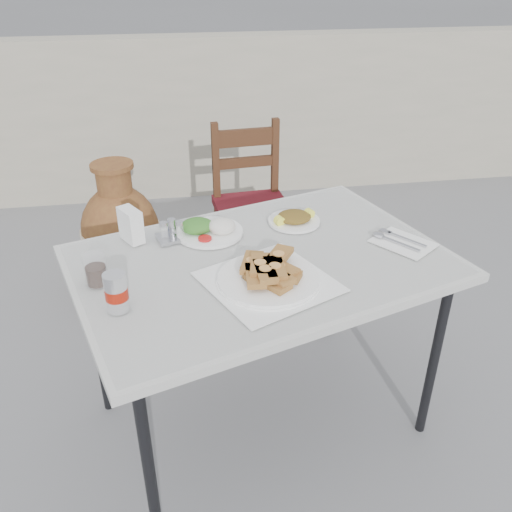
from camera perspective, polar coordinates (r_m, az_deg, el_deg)
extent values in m
plane|color=slate|center=(2.47, 3.96, -15.56)|extent=(80.00, 80.00, 0.00)
cylinder|color=black|center=(1.80, -11.16, -21.44)|extent=(0.04, 0.04, 0.74)
cylinder|color=black|center=(2.23, 18.23, -10.38)|extent=(0.04, 0.04, 0.74)
cylinder|color=black|center=(2.31, -16.41, -8.45)|extent=(0.04, 0.04, 0.74)
cylinder|color=black|center=(2.66, 7.88, -1.83)|extent=(0.04, 0.04, 0.74)
cube|color=white|center=(1.94, 0.60, -0.76)|extent=(1.51, 1.24, 0.03)
cube|color=white|center=(1.93, 0.60, -0.29)|extent=(1.45, 1.18, 0.01)
cube|color=white|center=(1.80, 1.29, -2.70)|extent=(0.51, 0.51, 0.00)
cylinder|color=white|center=(1.79, 1.30, -2.43)|extent=(0.34, 0.34, 0.02)
cylinder|color=white|center=(1.79, 1.30, -2.57)|extent=(0.35, 0.35, 0.01)
cylinder|color=white|center=(2.10, -4.89, 2.51)|extent=(0.26, 0.26, 0.01)
ellipsoid|color=white|center=(2.08, -3.61, 3.15)|extent=(0.11, 0.11, 0.06)
ellipsoid|color=#28661D|center=(2.10, -6.22, 3.18)|extent=(0.13, 0.12, 0.05)
cylinder|color=red|center=(2.03, -5.40, 1.85)|extent=(0.05, 0.05, 0.01)
cylinder|color=white|center=(2.19, 4.03, 3.70)|extent=(0.21, 0.21, 0.01)
ellipsoid|color=#2D6619|center=(2.18, 4.04, 4.15)|extent=(0.14, 0.13, 0.04)
cylinder|color=#FCFB44|center=(2.14, 2.47, 3.72)|extent=(0.05, 0.04, 0.04)
cylinder|color=#FCFB44|center=(2.21, 5.63, 4.49)|extent=(0.05, 0.04, 0.04)
cylinder|color=silver|center=(1.69, -14.49, -3.68)|extent=(0.07, 0.07, 0.13)
cylinder|color=#B41E0C|center=(1.69, -14.47, -3.83)|extent=(0.07, 0.07, 0.04)
cylinder|color=silver|center=(1.65, -14.75, -1.95)|extent=(0.06, 0.06, 0.00)
cylinder|color=white|center=(1.84, -16.54, -1.37)|extent=(0.07, 0.07, 0.11)
cylinder|color=black|center=(1.85, -16.44, -1.93)|extent=(0.07, 0.07, 0.06)
cube|color=white|center=(2.07, -13.04, 3.19)|extent=(0.10, 0.12, 0.13)
cube|color=blue|center=(2.09, -12.23, 3.19)|extent=(0.04, 0.05, 0.07)
cube|color=silver|center=(2.08, -8.76, 1.96)|extent=(0.14, 0.12, 0.01)
cylinder|color=white|center=(2.04, -9.65, 2.63)|extent=(0.03, 0.03, 0.07)
cylinder|color=white|center=(2.04, -8.02, 2.76)|extent=(0.03, 0.03, 0.07)
cylinder|color=silver|center=(2.08, -8.85, 3.13)|extent=(0.03, 0.03, 0.06)
cube|color=white|center=(2.10, 15.23, 1.35)|extent=(0.26, 0.27, 0.00)
cube|color=silver|center=(2.08, 14.92, 1.29)|extent=(0.11, 0.14, 0.00)
ellipsoid|color=silver|center=(2.12, 12.78, 2.21)|extent=(0.04, 0.05, 0.01)
cube|color=silver|center=(2.12, 15.59, 1.72)|extent=(0.11, 0.14, 0.00)
cube|color=silver|center=(2.16, 13.46, 2.56)|extent=(0.05, 0.05, 0.00)
cube|color=#3A2410|center=(3.01, -2.75, -0.92)|extent=(0.04, 0.04, 0.44)
cube|color=#3A2410|center=(3.09, 3.60, -0.12)|extent=(0.04, 0.04, 0.44)
cube|color=#3A2410|center=(3.31, -3.95, 2.08)|extent=(0.04, 0.04, 0.44)
cube|color=#3A2410|center=(3.38, 1.87, 2.75)|extent=(0.04, 0.04, 0.44)
cube|color=#5B121E|center=(3.08, -0.32, 4.96)|extent=(0.44, 0.44, 0.05)
cube|color=#3A2410|center=(3.13, -4.24, 9.56)|extent=(0.04, 0.04, 0.48)
cube|color=#3A2410|center=(3.20, 2.01, 10.10)|extent=(0.04, 0.04, 0.48)
cube|color=#3A2410|center=(3.11, -1.11, 12.36)|extent=(0.39, 0.06, 0.10)
cube|color=#3A2410|center=(3.16, -1.08, 9.85)|extent=(0.39, 0.06, 0.06)
cylinder|color=brown|center=(3.29, -13.35, -2.51)|extent=(0.33, 0.33, 0.08)
ellipsoid|color=brown|center=(3.13, -14.03, 2.45)|extent=(0.43, 0.43, 0.54)
cylinder|color=beige|center=(3.13, -14.03, 2.45)|extent=(0.44, 0.44, 0.06)
cylinder|color=brown|center=(3.01, -14.72, 7.52)|extent=(0.19, 0.19, 0.17)
cylinder|color=brown|center=(2.98, -14.95, 9.17)|extent=(0.23, 0.23, 0.03)
cube|color=#A79E8B|center=(4.36, -3.13, 14.43)|extent=(6.00, 0.25, 1.20)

